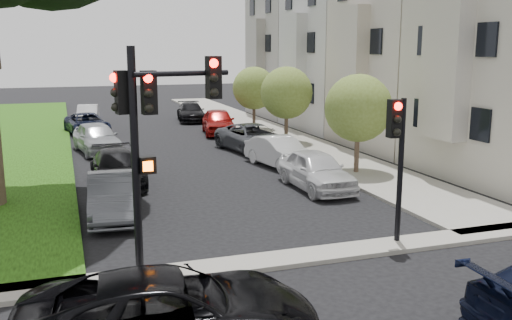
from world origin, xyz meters
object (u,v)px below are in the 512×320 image
object	(u,v)px
small_tree_c	(254,88)
traffic_signal_secondary	(397,144)
car_parked_5	(113,196)
car_parked_7	(97,138)
car_parked_6	(117,168)
car_cross_near	(170,313)
traffic_signal_main	(152,120)
car_parked_9	(88,114)
car_parked_1	(280,152)
car_parked_0	(316,170)
car_parked_2	(253,138)
car_parked_8	(87,124)
small_tree_a	(358,108)
small_tree_b	(287,93)
car_parked_4	(191,112)
car_parked_3	(218,122)

from	to	relation	value
small_tree_c	traffic_signal_secondary	xyz separation A→B (m)	(-3.26, -21.46, 0.07)
car_parked_5	car_parked_7	xyz separation A→B (m)	(0.23, 11.64, 0.08)
car_parked_6	car_cross_near	bearing A→B (deg)	-92.21
traffic_signal_main	traffic_signal_secondary	world-z (taller)	traffic_signal_main
car_cross_near	car_parked_9	bearing A→B (deg)	5.52
car_parked_1	car_parked_5	distance (m)	9.43
traffic_signal_main	car_parked_9	bearing A→B (deg)	90.53
traffic_signal_main	car_parked_0	size ratio (longest dim) A/B	1.23
car_parked_2	car_parked_9	world-z (taller)	car_parked_2
small_tree_c	car_parked_6	bearing A→B (deg)	-128.55
car_cross_near	car_parked_9	xyz separation A→B (m)	(0.07, 32.04, -0.09)
car_parked_8	car_parked_7	bearing A→B (deg)	-97.28
car_parked_9	car_cross_near	bearing A→B (deg)	-84.03
small_tree_c	car_parked_1	world-z (taller)	small_tree_c
car_cross_near	car_parked_1	xyz separation A→B (m)	(7.43, 13.99, -0.05)
traffic_signal_main	traffic_signal_secondary	distance (m)	6.39
traffic_signal_main	traffic_signal_secondary	size ratio (longest dim) A/B	1.33
small_tree_a	small_tree_b	distance (m)	7.92
traffic_signal_main	car_parked_7	xyz separation A→B (m)	(-0.36, 16.60, -2.87)
small_tree_a	car_parked_1	distance (m)	4.08
small_tree_b	car_parked_5	bearing A→B (deg)	-132.91
car_parked_0	car_parked_8	size ratio (longest dim) A/B	0.92
car_parked_0	car_parked_6	world-z (taller)	car_parked_0
small_tree_b	car_parked_7	xyz separation A→B (m)	(-9.94, 0.69, -2.04)
small_tree_a	traffic_signal_main	world-z (taller)	traffic_signal_main
car_parked_1	car_parked_4	distance (m)	16.90
car_parked_4	car_parked_6	bearing A→B (deg)	-103.68
small_tree_b	traffic_signal_secondary	distance (m)	16.28
car_parked_2	car_parked_5	xyz separation A→B (m)	(-7.77, -9.40, -0.01)
small_tree_a	car_parked_1	xyz separation A→B (m)	(-2.49, 2.44, -2.11)
car_parked_1	car_parked_9	distance (m)	19.49
car_parked_9	car_parked_8	bearing A→B (deg)	-86.93
car_parked_2	car_parked_5	size ratio (longest dim) A/B	1.21
traffic_signal_secondary	car_parked_1	world-z (taller)	traffic_signal_secondary
car_parked_8	car_parked_6	bearing A→B (deg)	-96.81
car_parked_1	car_parked_4	bearing A→B (deg)	80.34
small_tree_c	car_cross_near	xyz separation A→B (m)	(-9.92, -24.98, -1.96)
car_parked_5	car_parked_7	world-z (taller)	car_parked_7
car_cross_near	car_parked_5	size ratio (longest dim) A/B	1.25
small_tree_c	traffic_signal_main	bearing A→B (deg)	-114.11
car_cross_near	car_parked_9	size ratio (longest dim) A/B	1.35
traffic_signal_main	car_parked_3	bearing A→B (deg)	71.20
car_parked_8	car_parked_9	distance (m)	5.34
small_tree_b	car_parked_0	size ratio (longest dim) A/B	0.98
car_parked_4	traffic_signal_secondary	bearing A→B (deg)	-83.85
car_parked_5	car_parked_7	distance (m)	11.64
small_tree_b	car_parked_1	distance (m)	6.38
car_parked_0	car_parked_2	distance (m)	8.13
car_parked_5	car_parked_9	bearing A→B (deg)	92.97
car_parked_7	car_parked_3	bearing A→B (deg)	19.87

